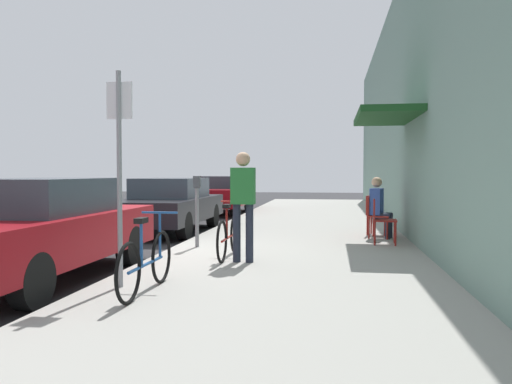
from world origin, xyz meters
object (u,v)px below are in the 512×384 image
object	(u,v)px
bicycle_0	(146,262)
cafe_chair_0	(381,218)
parked_car_2	(221,194)
pedestrian_standing	(243,198)
parking_meter	(197,206)
street_sign	(119,161)
cafe_chair_2	(374,212)
seated_patron_1	(379,205)
parked_car_1	(170,204)
parked_car_0	(37,228)
cafe_chair_1	(376,214)
bicycle_1	(229,236)

from	to	relation	value
bicycle_0	cafe_chair_0	world-z (taller)	bicycle_0
parked_car_2	pedestrian_standing	world-z (taller)	pedestrian_standing
parking_meter	street_sign	bearing A→B (deg)	-90.85
parked_car_2	cafe_chair_2	xyz separation A→B (m)	(4.97, -6.77, -0.09)
cafe_chair_2	pedestrian_standing	xyz separation A→B (m)	(-2.29, -3.87, 0.50)
seated_patron_1	parking_meter	bearing A→B (deg)	-152.17
parked_car_1	seated_patron_1	bearing A→B (deg)	-14.52
street_sign	bicycle_0	world-z (taller)	street_sign
bicycle_0	cafe_chair_0	bearing A→B (deg)	55.80
parked_car_0	cafe_chair_2	world-z (taller)	parked_car_0
cafe_chair_1	street_sign	bearing A→B (deg)	-123.60
parked_car_1	bicycle_1	world-z (taller)	parked_car_1
parking_meter	bicycle_0	xyz separation A→B (m)	(0.37, -3.61, -0.41)
bicycle_0	cafe_chair_0	xyz separation A→B (m)	(3.04, 4.47, 0.14)
parked_car_0	parking_meter	xyz separation A→B (m)	(1.55, 2.70, 0.15)
street_sign	bicycle_0	bearing A→B (deg)	-30.54
bicycle_1	cafe_chair_2	distance (m)	4.34
parked_car_0	parked_car_2	xyz separation A→B (m)	(0.00, 11.87, -0.02)
parked_car_2	street_sign	world-z (taller)	street_sign
bicycle_0	parked_car_1	bearing A→B (deg)	105.90
bicycle_1	cafe_chair_2	world-z (taller)	bicycle_1
parking_meter	cafe_chair_1	bearing A→B (deg)	28.47
parking_meter	bicycle_0	size ratio (longest dim) A/B	0.77
parking_meter	cafe_chair_0	bearing A→B (deg)	14.13
parked_car_2	cafe_chair_1	size ratio (longest dim) A/B	5.06
parking_meter	cafe_chair_1	size ratio (longest dim) A/B	1.52
parking_meter	parked_car_0	bearing A→B (deg)	-119.89
parked_car_2	bicycle_1	size ratio (longest dim) A/B	2.57
parked_car_0	pedestrian_standing	xyz separation A→B (m)	(2.68, 1.23, 0.39)
seated_patron_1	pedestrian_standing	world-z (taller)	pedestrian_standing
seated_patron_1	bicycle_1	bearing A→B (deg)	-132.33
parked_car_0	seated_patron_1	bearing A→B (deg)	42.05
cafe_chair_1	parked_car_0	bearing A→B (deg)	-137.51
street_sign	bicycle_1	size ratio (longest dim) A/B	1.52
parked_car_0	parking_meter	size ratio (longest dim) A/B	3.33
street_sign	bicycle_0	size ratio (longest dim) A/B	1.52
bicycle_1	seated_patron_1	size ratio (longest dim) A/B	1.33
cafe_chair_1	bicycle_1	bearing A→B (deg)	-131.53
bicycle_0	pedestrian_standing	size ratio (longest dim) A/B	1.01
parking_meter	street_sign	xyz separation A→B (m)	(-0.05, -3.36, 0.75)
parked_car_1	street_sign	bearing A→B (deg)	-77.00
parking_meter	street_sign	size ratio (longest dim) A/B	0.51
bicycle_1	cafe_chair_0	world-z (taller)	bicycle_1
parked_car_1	bicycle_0	world-z (taller)	parked_car_1
parked_car_2	cafe_chair_0	world-z (taller)	parked_car_2
parked_car_1	street_sign	distance (m)	6.73
bicycle_0	cafe_chair_0	distance (m)	5.41
parked_car_1	seated_patron_1	xyz separation A→B (m)	(5.02, -1.30, 0.11)
parked_car_2	cafe_chair_0	bearing A→B (deg)	-59.16
pedestrian_standing	street_sign	bearing A→B (deg)	-121.77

